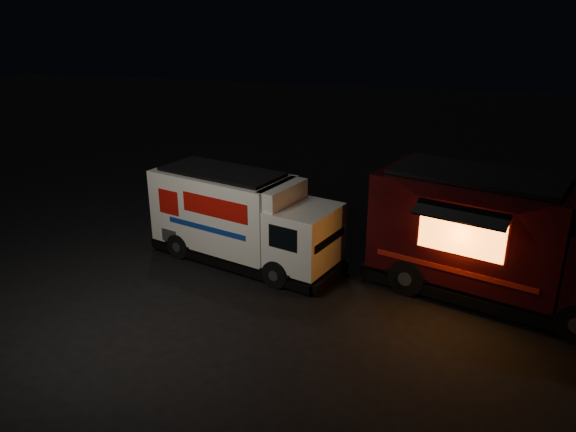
% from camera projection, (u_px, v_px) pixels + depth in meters
% --- Properties ---
extents(ground, '(80.00, 80.00, 0.00)m').
position_uv_depth(ground, '(231.00, 281.00, 15.87)').
color(ground, black).
rests_on(ground, ground).
extents(white_truck, '(6.38, 3.71, 2.74)m').
position_uv_depth(white_truck, '(245.00, 219.00, 16.62)').
color(white_truck, silver).
rests_on(white_truck, ground).
extents(red_truck, '(7.57, 4.68, 3.31)m').
position_uv_depth(red_truck, '(507.00, 240.00, 14.39)').
color(red_truck, '#370A0D').
rests_on(red_truck, ground).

